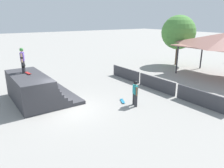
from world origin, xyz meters
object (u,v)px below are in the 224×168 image
at_px(skateboard_on_ground, 122,101).
at_px(tree_beside_pavilion, 178,32).
at_px(skateboard_on_deck, 28,73).
at_px(bystander_walking, 135,91).
at_px(skater_on_deck, 22,59).

bearing_deg(skateboard_on_ground, tree_beside_pavilion, -39.79).
bearing_deg(skateboard_on_deck, bystander_walking, 43.29).
distance_m(bystander_walking, skateboard_on_ground, 1.43).
height_order(bystander_walking, skateboard_on_ground, bystander_walking).
distance_m(skateboard_on_deck, bystander_walking, 7.54).
bearing_deg(bystander_walking, skateboard_on_ground, 35.60).
relative_size(skateboard_on_ground, tree_beside_pavilion, 0.14).
relative_size(skater_on_deck, skateboard_on_ground, 2.12).
distance_m(skater_on_deck, skateboard_on_ground, 7.64).
bearing_deg(bystander_walking, skateboard_on_deck, 68.02).
height_order(skater_on_deck, skateboard_on_ground, skater_on_deck).
relative_size(skater_on_deck, bystander_walking, 1.02).
distance_m(skateboard_on_deck, skateboard_on_ground, 6.88).
bearing_deg(bystander_walking, skater_on_deck, 65.76).
bearing_deg(tree_beside_pavilion, skateboard_on_ground, -64.32).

